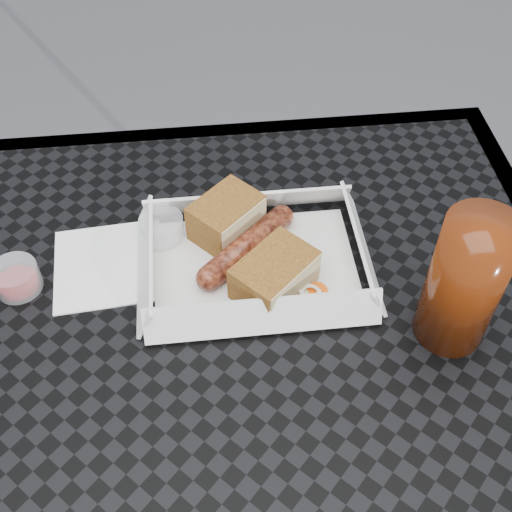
{
  "coord_description": "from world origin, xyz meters",
  "views": [
    {
      "loc": [
        0.01,
        -0.31,
        1.29
      ],
      "look_at": [
        0.06,
        0.13,
        0.78
      ],
      "focal_mm": 45.0,
      "sensor_mm": 36.0,
      "label": 1
    }
  ],
  "objects_px": {
    "patio_table": "(217,420)",
    "food_tray": "(255,266)",
    "drink_glass": "(465,283)",
    "bratwurst": "(247,246)"
  },
  "relations": [
    {
      "from": "patio_table",
      "to": "bratwurst",
      "type": "bearing_deg",
      "value": 73.05
    },
    {
      "from": "patio_table",
      "to": "bratwurst",
      "type": "distance_m",
      "value": 0.19
    },
    {
      "from": "patio_table",
      "to": "food_tray",
      "type": "height_order",
      "value": "food_tray"
    },
    {
      "from": "food_tray",
      "to": "bratwurst",
      "type": "relative_size",
      "value": 1.89
    },
    {
      "from": "patio_table",
      "to": "drink_glass",
      "type": "height_order",
      "value": "drink_glass"
    },
    {
      "from": "bratwurst",
      "to": "drink_glass",
      "type": "distance_m",
      "value": 0.23
    },
    {
      "from": "patio_table",
      "to": "drink_glass",
      "type": "bearing_deg",
      "value": 8.8
    },
    {
      "from": "patio_table",
      "to": "drink_glass",
      "type": "distance_m",
      "value": 0.29
    },
    {
      "from": "drink_glass",
      "to": "bratwurst",
      "type": "bearing_deg",
      "value": 148.34
    },
    {
      "from": "food_tray",
      "to": "drink_glass",
      "type": "distance_m",
      "value": 0.23
    }
  ]
}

